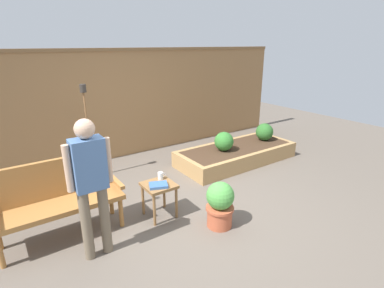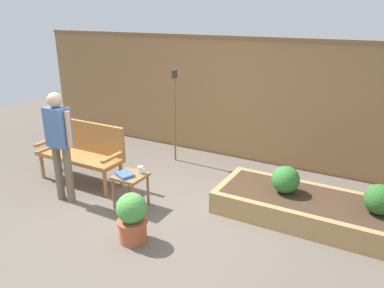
{
  "view_description": "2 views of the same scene",
  "coord_description": "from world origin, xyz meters",
  "px_view_note": "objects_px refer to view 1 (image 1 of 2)",
  "views": [
    {
      "loc": [
        -1.98,
        -3.02,
        2.25
      ],
      "look_at": [
        0.52,
        0.58,
        0.74
      ],
      "focal_mm": 27.65,
      "sensor_mm": 36.0,
      "label": 1
    },
    {
      "loc": [
        2.65,
        -3.51,
        2.57
      ],
      "look_at": [
        0.09,
        1.07,
        0.7
      ],
      "focal_mm": 35.27,
      "sensor_mm": 36.0,
      "label": 2
    }
  ],
  "objects_px": {
    "shrub_near_bench": "(224,141)",
    "shrub_far_corner": "(264,132)",
    "book_on_table": "(158,185)",
    "side_table": "(159,190)",
    "garden_bench": "(57,194)",
    "cup_on_table": "(161,176)",
    "person_by_bench": "(90,178)",
    "tiki_torch": "(86,115)",
    "potted_boxwood": "(220,204)"
  },
  "relations": [
    {
      "from": "cup_on_table",
      "to": "tiki_torch",
      "type": "distance_m",
      "value": 1.81
    },
    {
      "from": "garden_bench",
      "to": "cup_on_table",
      "type": "bearing_deg",
      "value": -10.16
    },
    {
      "from": "cup_on_table",
      "to": "book_on_table",
      "type": "distance_m",
      "value": 0.22
    },
    {
      "from": "side_table",
      "to": "tiki_torch",
      "type": "height_order",
      "value": "tiki_torch"
    },
    {
      "from": "garden_bench",
      "to": "person_by_bench",
      "type": "xyz_separation_m",
      "value": [
        0.24,
        -0.64,
        0.39
      ]
    },
    {
      "from": "shrub_near_bench",
      "to": "shrub_far_corner",
      "type": "relative_size",
      "value": 1.01
    },
    {
      "from": "side_table",
      "to": "shrub_near_bench",
      "type": "relative_size",
      "value": 1.32
    },
    {
      "from": "side_table",
      "to": "cup_on_table",
      "type": "height_order",
      "value": "cup_on_table"
    },
    {
      "from": "cup_on_table",
      "to": "garden_bench",
      "type": "bearing_deg",
      "value": 169.84
    },
    {
      "from": "potted_boxwood",
      "to": "shrub_far_corner",
      "type": "distance_m",
      "value": 2.89
    },
    {
      "from": "book_on_table",
      "to": "side_table",
      "type": "bearing_deg",
      "value": 79.57
    },
    {
      "from": "side_table",
      "to": "potted_boxwood",
      "type": "xyz_separation_m",
      "value": [
        0.52,
        -0.64,
        -0.08
      ]
    },
    {
      "from": "shrub_far_corner",
      "to": "tiki_torch",
      "type": "bearing_deg",
      "value": 165.06
    },
    {
      "from": "garden_bench",
      "to": "side_table",
      "type": "bearing_deg",
      "value": -16.21
    },
    {
      "from": "cup_on_table",
      "to": "shrub_near_bench",
      "type": "distance_m",
      "value": 1.93
    },
    {
      "from": "tiki_torch",
      "to": "person_by_bench",
      "type": "relative_size",
      "value": 1.04
    },
    {
      "from": "shrub_near_bench",
      "to": "person_by_bench",
      "type": "height_order",
      "value": "person_by_bench"
    },
    {
      "from": "book_on_table",
      "to": "person_by_bench",
      "type": "bearing_deg",
      "value": -143.38
    },
    {
      "from": "cup_on_table",
      "to": "tiki_torch",
      "type": "relative_size",
      "value": 0.07
    },
    {
      "from": "book_on_table",
      "to": "person_by_bench",
      "type": "xyz_separation_m",
      "value": [
        -0.9,
        -0.24,
        0.43
      ]
    },
    {
      "from": "cup_on_table",
      "to": "person_by_bench",
      "type": "distance_m",
      "value": 1.18
    },
    {
      "from": "shrub_near_bench",
      "to": "person_by_bench",
      "type": "distance_m",
      "value": 3.07
    },
    {
      "from": "person_by_bench",
      "to": "book_on_table",
      "type": "bearing_deg",
      "value": 14.68
    },
    {
      "from": "book_on_table",
      "to": "shrub_near_bench",
      "type": "distance_m",
      "value": 2.12
    },
    {
      "from": "shrub_near_bench",
      "to": "cup_on_table",
      "type": "bearing_deg",
      "value": -157.11
    },
    {
      "from": "cup_on_table",
      "to": "potted_boxwood",
      "type": "bearing_deg",
      "value": -60.7
    },
    {
      "from": "garden_bench",
      "to": "book_on_table",
      "type": "bearing_deg",
      "value": -19.54
    },
    {
      "from": "shrub_near_bench",
      "to": "shrub_far_corner",
      "type": "bearing_deg",
      "value": 0.0
    },
    {
      "from": "book_on_table",
      "to": "garden_bench",
      "type": "bearing_deg",
      "value": -177.6
    },
    {
      "from": "side_table",
      "to": "cup_on_table",
      "type": "distance_m",
      "value": 0.2
    },
    {
      "from": "garden_bench",
      "to": "cup_on_table",
      "type": "relative_size",
      "value": 12.82
    },
    {
      "from": "cup_on_table",
      "to": "side_table",
      "type": "bearing_deg",
      "value": -129.36
    },
    {
      "from": "side_table",
      "to": "shrub_far_corner",
      "type": "xyz_separation_m",
      "value": [
        2.98,
        0.86,
        0.08
      ]
    },
    {
      "from": "cup_on_table",
      "to": "person_by_bench",
      "type": "relative_size",
      "value": 0.07
    },
    {
      "from": "shrub_near_bench",
      "to": "person_by_bench",
      "type": "bearing_deg",
      "value": -157.51
    },
    {
      "from": "side_table",
      "to": "person_by_bench",
      "type": "relative_size",
      "value": 0.31
    },
    {
      "from": "cup_on_table",
      "to": "shrub_near_bench",
      "type": "relative_size",
      "value": 0.31
    },
    {
      "from": "garden_bench",
      "to": "shrub_near_bench",
      "type": "distance_m",
      "value": 3.1
    },
    {
      "from": "side_table",
      "to": "cup_on_table",
      "type": "bearing_deg",
      "value": 50.64
    },
    {
      "from": "potted_boxwood",
      "to": "person_by_bench",
      "type": "height_order",
      "value": "person_by_bench"
    },
    {
      "from": "side_table",
      "to": "shrub_far_corner",
      "type": "height_order",
      "value": "shrub_far_corner"
    },
    {
      "from": "shrub_far_corner",
      "to": "shrub_near_bench",
      "type": "bearing_deg",
      "value": 180.0
    },
    {
      "from": "potted_boxwood",
      "to": "person_by_bench",
      "type": "relative_size",
      "value": 0.39
    },
    {
      "from": "garden_bench",
      "to": "person_by_bench",
      "type": "height_order",
      "value": "person_by_bench"
    },
    {
      "from": "cup_on_table",
      "to": "shrub_far_corner",
      "type": "bearing_deg",
      "value": 14.55
    },
    {
      "from": "garden_bench",
      "to": "shrub_near_bench",
      "type": "relative_size",
      "value": 3.96
    },
    {
      "from": "side_table",
      "to": "tiki_torch",
      "type": "distance_m",
      "value": 1.94
    },
    {
      "from": "garden_bench",
      "to": "tiki_torch",
      "type": "xyz_separation_m",
      "value": [
        0.81,
        1.42,
        0.57
      ]
    },
    {
      "from": "garden_bench",
      "to": "tiki_torch",
      "type": "distance_m",
      "value": 1.73
    },
    {
      "from": "potted_boxwood",
      "to": "side_table",
      "type": "bearing_deg",
      "value": 128.93
    }
  ]
}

